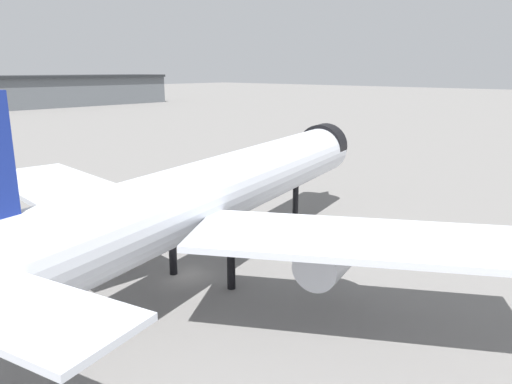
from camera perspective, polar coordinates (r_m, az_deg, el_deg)
name	(u,v)px	position (r m, az deg, el deg)	size (l,w,h in m)	color
ground	(185,276)	(43.57, -8.37, -9.69)	(900.00, 900.00, 0.00)	slate
airliner_near_gate	(214,192)	(41.75, -4.89, -0.05)	(58.41, 52.43, 16.55)	silver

